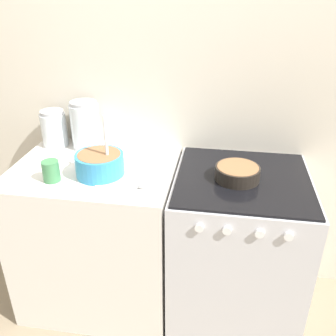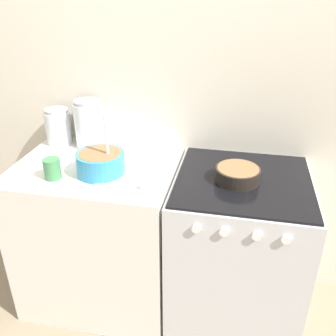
% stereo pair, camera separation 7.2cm
% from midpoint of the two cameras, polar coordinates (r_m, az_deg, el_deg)
% --- Properties ---
extents(wall_back, '(4.70, 0.05, 2.40)m').
position_cam_midpoint_polar(wall_back, '(2.15, 3.68, 11.09)').
color(wall_back, beige).
rests_on(wall_back, ground_plane).
extents(countertop_cabinet, '(0.85, 0.68, 0.89)m').
position_cam_midpoint_polar(countertop_cabinet, '(2.26, -9.15, -9.69)').
color(countertop_cabinet, silver).
rests_on(countertop_cabinet, ground_plane).
extents(stove, '(0.69, 0.70, 0.89)m').
position_cam_midpoint_polar(stove, '(2.15, 11.33, -12.16)').
color(stove, silver).
rests_on(stove, ground_plane).
extents(mixing_bowl, '(0.24, 0.24, 0.32)m').
position_cam_midpoint_polar(mixing_bowl, '(1.91, -9.19, 0.96)').
color(mixing_bowl, '#338CBF').
rests_on(mixing_bowl, countertop_cabinet).
extents(baking_pan, '(0.22, 0.22, 0.07)m').
position_cam_midpoint_polar(baking_pan, '(1.87, 11.65, -0.91)').
color(baking_pan, black).
rests_on(baking_pan, stove).
extents(storage_jar_left, '(0.15, 0.15, 0.21)m').
position_cam_midpoint_polar(storage_jar_left, '(2.32, -15.47, 5.75)').
color(storage_jar_left, silver).
rests_on(storage_jar_left, countertop_cabinet).
extents(storage_jar_middle, '(0.17, 0.17, 0.28)m').
position_cam_midpoint_polar(storage_jar_middle, '(2.23, -11.02, 6.16)').
color(storage_jar_middle, silver).
rests_on(storage_jar_middle, countertop_cabinet).
extents(tin_can, '(0.08, 0.08, 0.10)m').
position_cam_midpoint_polar(tin_can, '(1.92, -16.22, -0.12)').
color(tin_can, '#3F7F4C').
rests_on(tin_can, countertop_cabinet).
extents(recipe_page, '(0.24, 0.28, 0.01)m').
position_cam_midpoint_polar(recipe_page, '(1.82, -7.11, -2.47)').
color(recipe_page, white).
rests_on(recipe_page, countertop_cabinet).
extents(measuring_spoon, '(0.12, 0.04, 0.04)m').
position_cam_midpoint_polar(measuring_spoon, '(1.78, -3.27, -2.59)').
color(measuring_spoon, white).
rests_on(measuring_spoon, countertop_cabinet).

